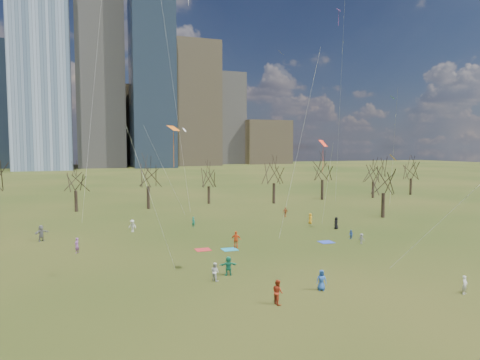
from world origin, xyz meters
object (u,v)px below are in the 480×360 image
object	(u,v)px
blanket_navy	(326,242)
person_0	(321,280)
person_2	(278,292)
person_4	(236,240)
blanket_crimson	(203,250)
blanket_teal	(230,249)
person_1	(465,285)

from	to	relation	value
blanket_navy	person_0	xyz separation A→B (m)	(-9.25, -14.30, 0.78)
blanket_navy	person_2	size ratio (longest dim) A/B	0.92
blanket_navy	person_2	xyz separation A→B (m)	(-13.63, -15.76, 0.85)
blanket_navy	person_4	size ratio (longest dim) A/B	0.86
blanket_crimson	person_0	bearing A→B (deg)	-71.95
person_0	person_4	distance (m)	15.24
person_4	blanket_navy	bearing A→B (deg)	-159.04
blanket_navy	blanket_crimson	distance (m)	14.41
person_0	person_4	size ratio (longest dim) A/B	0.85
blanket_teal	person_2	bearing A→B (deg)	-97.01
blanket_crimson	blanket_teal	bearing A→B (deg)	-17.09
blanket_navy	blanket_crimson	xyz separation A→B (m)	(-14.35, 1.34, 0.00)
blanket_teal	blanket_crimson	distance (m)	2.84
person_2	person_4	bearing A→B (deg)	-13.78
blanket_teal	person_1	xyz separation A→B (m)	(12.00, -19.26, 0.68)
blanket_teal	blanket_navy	size ratio (longest dim) A/B	1.00
blanket_crimson	person_2	world-z (taller)	person_2
person_0	person_2	size ratio (longest dim) A/B	0.91
blanket_crimson	person_4	world-z (taller)	person_4
person_0	person_1	distance (m)	10.59
person_1	person_2	xyz separation A→B (m)	(-14.00, 2.99, 0.17)
person_0	person_2	world-z (taller)	person_2
blanket_teal	person_2	distance (m)	16.42
blanket_teal	person_2	world-z (taller)	person_2
person_1	blanket_crimson	bearing A→B (deg)	106.58
blanket_crimson	person_4	size ratio (longest dim) A/B	0.86
blanket_navy	person_4	bearing A→B (deg)	175.43
blanket_teal	blanket_navy	distance (m)	11.65
blanket_crimson	person_1	xyz separation A→B (m)	(14.71, -20.10, 0.68)
person_0	person_1	world-z (taller)	person_0
blanket_navy	person_4	distance (m)	10.83
person_1	person_2	bearing A→B (deg)	148.32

